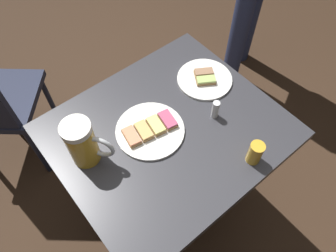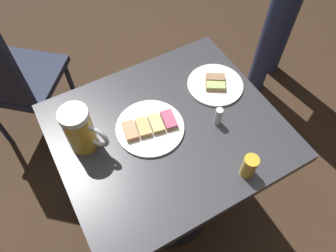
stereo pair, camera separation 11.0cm
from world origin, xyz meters
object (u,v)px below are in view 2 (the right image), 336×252
(beer_glass_small, at_px, (249,166))
(plate_far, at_px, (215,84))
(cafe_chair, at_px, (9,78))
(beer_mug, at_px, (80,130))
(plate_near, at_px, (150,127))
(salt_shaker, at_px, (218,116))

(beer_glass_small, bearing_deg, plate_far, -18.29)
(beer_glass_small, height_order, cafe_chair, cafe_chair)
(beer_mug, distance_m, beer_glass_small, 0.54)
(plate_near, distance_m, plate_far, 0.31)
(plate_far, xyz_separation_m, cafe_chair, (0.68, 0.71, -0.24))
(beer_glass_small, height_order, salt_shaker, beer_glass_small)
(plate_far, bearing_deg, beer_mug, 90.55)
(beer_glass_small, xyz_separation_m, salt_shaker, (0.21, -0.03, -0.01))
(beer_mug, bearing_deg, plate_near, -102.57)
(cafe_chair, bearing_deg, beer_mug, -34.40)
(plate_near, height_order, salt_shaker, salt_shaker)
(beer_mug, distance_m, cafe_chair, 0.78)
(cafe_chair, bearing_deg, salt_shaker, -12.57)
(beer_mug, bearing_deg, cafe_chair, 14.83)
(salt_shaker, distance_m, cafe_chair, 1.07)
(beer_glass_small, distance_m, cafe_chair, 1.22)
(plate_near, distance_m, cafe_chair, 0.87)
(plate_near, height_order, plate_far, same)
(plate_near, xyz_separation_m, beer_glass_small, (-0.30, -0.19, 0.03))
(salt_shaker, bearing_deg, beer_mug, 71.97)
(salt_shaker, height_order, cafe_chair, cafe_chair)
(plate_far, height_order, beer_glass_small, beer_glass_small)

